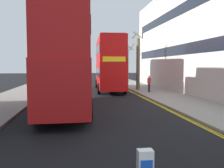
# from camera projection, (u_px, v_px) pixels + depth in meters

# --- Properties ---
(sidewalk_right) EXTENTS (4.00, 80.00, 0.14)m
(sidewalk_right) POSITION_uv_depth(u_px,v_px,m) (182.00, 101.00, 18.24)
(sidewalk_right) COLOR gray
(sidewalk_right) RESTS_ON ground
(kerb_line_outer) EXTENTS (0.10, 56.00, 0.01)m
(kerb_line_outer) POSITION_uv_depth(u_px,v_px,m) (165.00, 107.00, 15.98)
(kerb_line_outer) COLOR yellow
(kerb_line_outer) RESTS_ON ground
(kerb_line_inner) EXTENTS (0.10, 56.00, 0.01)m
(kerb_line_inner) POSITION_uv_depth(u_px,v_px,m) (162.00, 107.00, 15.96)
(kerb_line_inner) COLOR yellow
(kerb_line_inner) RESTS_ON ground
(double_decker_bus_away) EXTENTS (2.90, 10.84, 5.64)m
(double_decker_bus_away) POSITION_uv_depth(u_px,v_px,m) (65.00, 61.00, 14.81)
(double_decker_bus_away) COLOR red
(double_decker_bus_away) RESTS_ON ground
(double_decker_bus_oncoming) EXTENTS (3.12, 10.90, 5.64)m
(double_decker_bus_oncoming) POSITION_uv_depth(u_px,v_px,m) (109.00, 63.00, 26.56)
(double_decker_bus_oncoming) COLOR #B20F0F
(double_decker_bus_oncoming) RESTS_ON ground
(pedestrian_far) EXTENTS (0.34, 0.22, 1.62)m
(pedestrian_far) POSITION_uv_depth(u_px,v_px,m) (149.00, 83.00, 23.92)
(pedestrian_far) COLOR #2D2D38
(pedestrian_far) RESTS_ON sidewalk_right
(street_tree_near) EXTENTS (2.18, 2.34, 6.05)m
(street_tree_near) POSITION_uv_depth(u_px,v_px,m) (127.00, 64.00, 36.91)
(street_tree_near) COLOR #6B6047
(street_tree_near) RESTS_ON sidewalk_right
(street_tree_mid) EXTENTS (1.34, 1.40, 6.24)m
(street_tree_mid) POSITION_uv_depth(u_px,v_px,m) (138.00, 62.00, 26.60)
(street_tree_mid) COLOR #6B6047
(street_tree_mid) RESTS_ON sidewalk_right
(townhouse_terrace_right) EXTENTS (10.08, 28.00, 11.16)m
(townhouse_terrace_right) POSITION_uv_depth(u_px,v_px,m) (218.00, 39.00, 25.75)
(townhouse_terrace_right) COLOR silver
(townhouse_terrace_right) RESTS_ON ground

